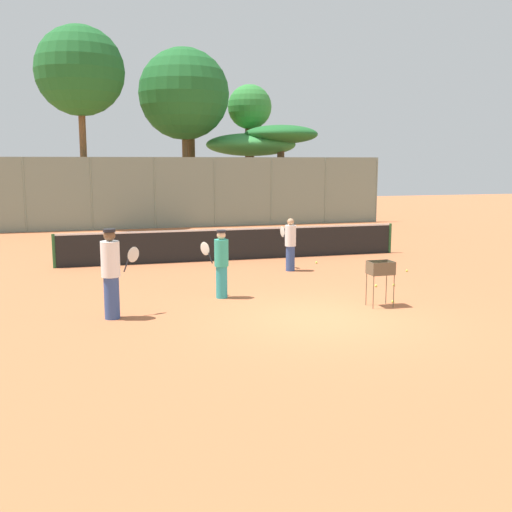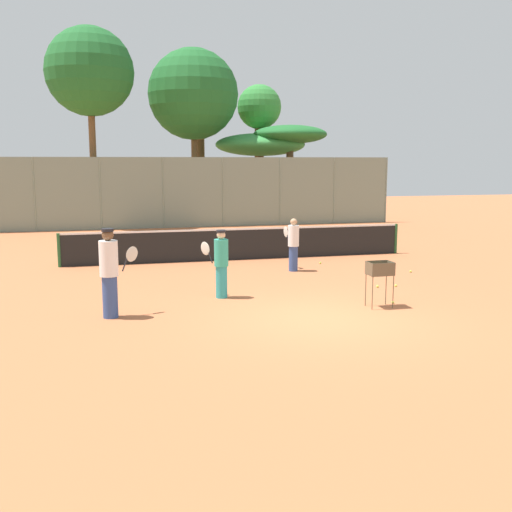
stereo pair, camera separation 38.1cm
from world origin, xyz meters
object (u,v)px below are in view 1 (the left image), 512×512
Objects in this scene: player_yellow_shirt at (111,273)px; player_white_outfit at (221,263)px; ball_cart at (381,272)px; tennis_net at (235,243)px; player_red_cap at (290,244)px.

player_white_outfit is at bearing -3.53° from player_yellow_shirt.
player_yellow_shirt is at bearing 174.44° from ball_cart.
player_white_outfit reaches higher than tennis_net.
ball_cart is at bearing -156.48° from player_white_outfit.
ball_cart is at bearing -34.64° from player_yellow_shirt.
player_white_outfit is 1.04× the size of player_red_cap.
tennis_net is at bearing 28.08° from player_yellow_shirt.
player_red_cap is (1.13, -2.43, 0.27)m from tennis_net.
player_red_cap is at bearing -65.11° from tennis_net.
player_white_outfit is 0.87× the size of player_yellow_shirt.
player_yellow_shirt is 5.98m from ball_cart.
tennis_net is 6.12× the size of player_yellow_shirt.
tennis_net is 7.45m from ball_cart.
player_red_cap is at bearing 8.93° from player_yellow_shirt.
ball_cart is at bearing 176.29° from player_red_cap.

